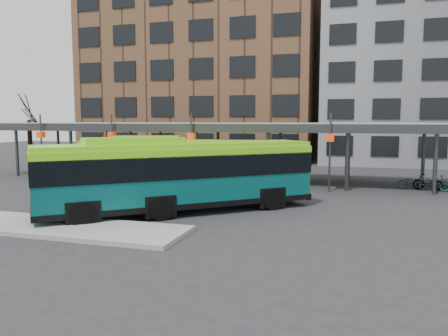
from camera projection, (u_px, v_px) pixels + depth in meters
ground at (176, 219)px, 19.26m from camera, size 120.00×120.00×0.00m
boarding_island at (24, 224)px, 17.99m from camera, size 14.00×3.00×0.18m
canopy at (246, 127)px, 31.09m from camera, size 40.00×6.53×4.80m
tree at (30, 144)px, 35.62m from camera, size 1.64×1.64×5.60m
building_brick at (204, 64)px, 51.39m from camera, size 26.00×14.00×22.00m
building_grey at (447, 64)px, 43.96m from camera, size 24.00×14.00×20.00m
bus_front at (178, 173)px, 20.55m from camera, size 11.63×10.62×3.59m
bus_rear at (178, 161)px, 27.95m from camera, size 12.41×6.29×3.37m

